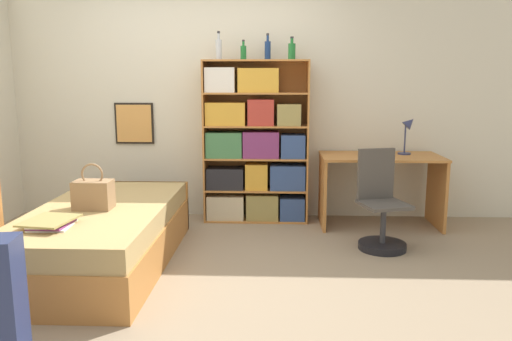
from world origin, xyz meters
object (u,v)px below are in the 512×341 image
bottle_green (219,49)px  desk (380,177)px  book_stack_on_bed (51,223)px  bottle_blue (292,51)px  handbag (93,194)px  bottle_brown (243,52)px  desk_lamp (409,129)px  bed (104,235)px  bottle_clear (268,50)px  desk_chair (381,216)px  bookcase (254,148)px

bottle_green → desk: size_ratio=0.23×
book_stack_on_bed → bottle_blue: size_ratio=1.73×
handbag → bottle_brown: 2.16m
desk_lamp → desk: bearing=-163.7°
bed → desk: size_ratio=1.70×
book_stack_on_bed → desk_lamp: 3.48m
bottle_clear → bottle_blue: bearing=-13.9°
bottle_blue → desk_chair: bearing=-47.6°
bookcase → bottle_clear: bearing=21.7°
book_stack_on_bed → bottle_brown: size_ratio=1.97×
bookcase → bed: bearing=-130.2°
bed → desk: (2.45, 1.22, 0.27)m
book_stack_on_bed → desk_chair: 2.71m
bottle_blue → bottle_clear: bearing=166.1°
bottle_clear → desk: bearing=-10.0°
desk → desk_chair: desk_chair is taller
bookcase → bottle_clear: size_ratio=6.32×
bed → book_stack_on_bed: size_ratio=5.19×
book_stack_on_bed → bottle_brown: bottle_brown is taller
desk → bottle_brown: bearing=173.3°
bed → bottle_clear: bearing=47.7°
bottle_brown → desk: (1.40, -0.17, -1.25)m
bottle_brown → desk: size_ratio=0.17×
handbag → bookcase: bearing=50.8°
book_stack_on_bed → desk: size_ratio=0.33×
bookcase → desk: 1.33m
bottle_blue → bottle_green: bearing=-176.9°
bottle_blue → desk_chair: size_ratio=0.26×
desk_lamp → desk_chair: bearing=-117.3°
desk_lamp → bottle_clear: bearing=175.2°
bottle_green → desk: bearing=-3.6°
desk_chair → book_stack_on_bed: bearing=-156.3°
desk → desk_chair: 0.76m
bottle_brown → desk_lamp: (1.68, -0.08, -0.77)m
handbag → book_stack_on_bed: 0.52m
bottle_brown → bottle_blue: bottle_blue is taller
bottle_green → bottle_clear: (0.49, 0.10, -0.01)m
book_stack_on_bed → desk_lamp: (2.89, 1.88, 0.48)m
bed → bottle_green: 2.19m
desk_lamp → handbag: bearing=-153.4°
bookcase → desk_lamp: bearing=-2.4°
bottle_blue → desk_lamp: 1.43m
bottle_green → book_stack_on_bed: bearing=-116.6°
bottle_clear → bottle_blue: size_ratio=1.16×
bottle_green → bottle_blue: (0.74, 0.04, -0.02)m
bottle_green → bottle_clear: size_ratio=1.06×
book_stack_on_bed → bottle_green: bearing=63.4°
handbag → desk: size_ratio=0.30×
bottle_clear → bottle_blue: 0.25m
book_stack_on_bed → bottle_blue: bottle_blue is taller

